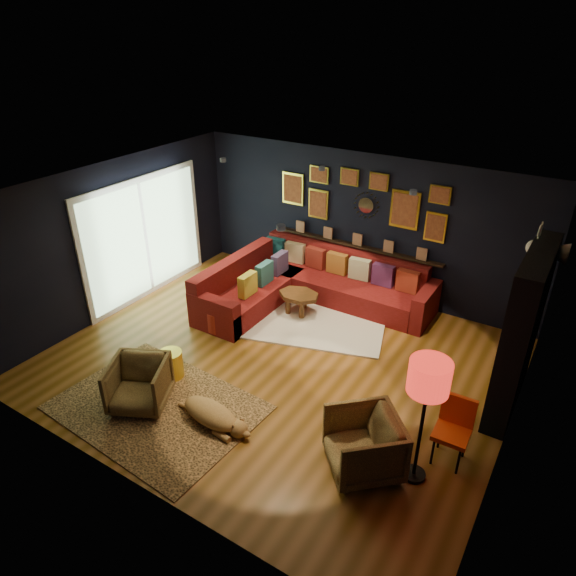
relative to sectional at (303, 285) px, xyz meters
The scene contains 20 objects.
floor 1.94m from the sectional, 71.24° to the right, with size 6.50×6.50×0.00m, color #925825.
room_walls 2.29m from the sectional, 71.24° to the right, with size 6.50×6.50×6.50m.
sectional is the anchor object (origin of this frame).
ledge 1.22m from the sectional, 54.82° to the left, with size 3.20×0.12×0.04m, color black.
gallery_wall 1.84m from the sectional, 56.49° to the left, with size 3.15×0.04×1.02m.
sunburst_mirror 1.80m from the sectional, 51.91° to the left, with size 0.47×0.16×0.47m.
fireplace 3.88m from the sectional, 13.77° to the right, with size 0.31×1.60×2.20m.
deer_head 4.15m from the sectional, ahead, with size 0.50×0.28×0.45m.
sliding_door 2.97m from the sectional, 155.08° to the right, with size 0.06×2.80×2.20m.
ceiling_spots 2.53m from the sectional, 58.65° to the right, with size 3.30×2.50×0.06m.
shag_rug 0.84m from the sectional, 40.67° to the right, with size 2.23×1.62×0.03m, color silver.
leopard_rug 3.54m from the sectional, 93.02° to the right, with size 2.61×1.87×0.01m, color tan.
coffee_table 0.44m from the sectional, 69.88° to the right, with size 0.76×0.59×0.37m.
pouf 1.67m from the sectional, 114.35° to the right, with size 0.53×0.53×0.35m, color maroon.
armchair_left 3.60m from the sectional, 96.53° to the right, with size 0.72×0.68×0.74m, color tan.
armchair_right 3.95m from the sectional, 49.57° to the right, with size 0.77×0.73×0.80m, color tan.
gold_stool 2.95m from the sectional, 99.35° to the right, with size 0.34×0.34×0.42m, color gold.
orange_chair 4.08m from the sectional, 34.36° to the right, with size 0.40×0.40×0.83m.
floor_lamp 4.31m from the sectional, 41.95° to the right, with size 0.44×0.44×1.59m.
dog 3.41m from the sectional, 79.73° to the right, with size 1.18×0.58×0.37m, color tan, non-canonical shape.
Camera 1 is at (3.49, -5.26, 4.65)m, focal length 32.00 mm.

